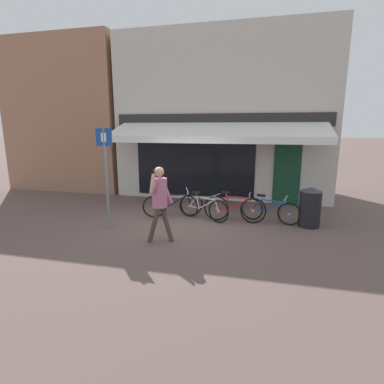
# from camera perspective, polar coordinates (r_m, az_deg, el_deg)

# --- Properties ---
(ground_plane) EXTENTS (160.00, 160.00, 0.00)m
(ground_plane) POSITION_cam_1_polar(r_m,az_deg,el_deg) (8.31, -3.00, -6.48)
(ground_plane) COLOR brown
(shop_front) EXTENTS (8.01, 4.51, 6.10)m
(shop_front) POSITION_cam_1_polar(r_m,az_deg,el_deg) (12.31, 6.18, 13.91)
(shop_front) COLOR beige
(shop_front) RESTS_ON ground_plane
(neighbour_building) EXTENTS (5.04, 4.00, 6.25)m
(neighbour_building) POSITION_cam_1_polar(r_m,az_deg,el_deg) (15.21, -20.27, 13.21)
(neighbour_building) COLOR #9E7056
(neighbour_building) RESTS_ON ground_plane
(bike_rack_rail) EXTENTS (3.51, 0.04, 0.57)m
(bike_rack_rail) POSITION_cam_1_polar(r_m,az_deg,el_deg) (8.88, 5.44, -2.10)
(bike_rack_rail) COLOR #47494F
(bike_rack_rail) RESTS_ON ground_plane
(bicycle_black) EXTENTS (1.73, 0.83, 0.88)m
(bicycle_black) POSITION_cam_1_polar(r_m,az_deg,el_deg) (9.00, -3.66, -2.48)
(bicycle_black) COLOR black
(bicycle_black) RESTS_ON ground_plane
(bicycle_silver) EXTENTS (1.59, 0.75, 0.81)m
(bicycle_silver) POSITION_cam_1_polar(r_m,az_deg,el_deg) (8.77, 2.14, -2.99)
(bicycle_silver) COLOR black
(bicycle_silver) RESTS_ON ground_plane
(bicycle_red) EXTENTS (1.78, 0.52, 0.88)m
(bicycle_red) POSITION_cam_1_polar(r_m,az_deg,el_deg) (8.65, 8.07, -3.12)
(bicycle_red) COLOR black
(bicycle_red) RESTS_ON ground_plane
(bicycle_blue) EXTENTS (1.68, 0.66, 0.81)m
(bicycle_blue) POSITION_cam_1_polar(r_m,az_deg,el_deg) (8.77, 14.61, -3.42)
(bicycle_blue) COLOR black
(bicycle_blue) RESTS_ON ground_plane
(pedestrian_adult) EXTENTS (0.61, 0.58, 1.80)m
(pedestrian_adult) POSITION_cam_1_polar(r_m,az_deg,el_deg) (6.93, -6.18, -0.80)
(pedestrian_adult) COLOR #47382D
(pedestrian_adult) RESTS_ON ground_plane
(litter_bin) EXTENTS (0.59, 0.59, 1.10)m
(litter_bin) POSITION_cam_1_polar(r_m,az_deg,el_deg) (8.73, 21.53, -2.65)
(litter_bin) COLOR black
(litter_bin) RESTS_ON ground_plane
(parking_sign) EXTENTS (0.44, 0.07, 2.70)m
(parking_sign) POSITION_cam_1_polar(r_m,az_deg,el_deg) (8.07, -16.09, 4.45)
(parking_sign) COLOR slate
(parking_sign) RESTS_ON ground_plane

